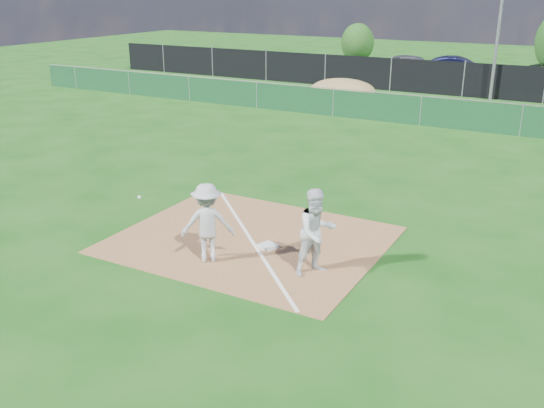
{
  "coord_description": "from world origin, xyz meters",
  "views": [
    {
      "loc": [
        6.75,
        -10.18,
        5.65
      ],
      "look_at": [
        0.57,
        1.0,
        1.0
      ],
      "focal_mm": 40.0,
      "sensor_mm": 36.0,
      "label": 1
    }
  ],
  "objects_px": {
    "runner": "(317,232)",
    "tree_left": "(358,43)",
    "play_at_first": "(207,223)",
    "light_pole": "(500,19)",
    "car_left": "(412,66)",
    "first_base": "(268,246)",
    "car_mid": "(458,70)"
  },
  "relations": [
    {
      "from": "light_pole",
      "to": "first_base",
      "type": "distance_m",
      "value": 22.3
    },
    {
      "from": "first_base",
      "to": "car_left",
      "type": "distance_m",
      "value": 28.16
    },
    {
      "from": "runner",
      "to": "tree_left",
      "type": "bearing_deg",
      "value": 53.96
    },
    {
      "from": "first_base",
      "to": "play_at_first",
      "type": "distance_m",
      "value": 1.66
    },
    {
      "from": "light_pole",
      "to": "tree_left",
      "type": "height_order",
      "value": "light_pole"
    },
    {
      "from": "runner",
      "to": "car_mid",
      "type": "relative_size",
      "value": 0.4
    },
    {
      "from": "runner",
      "to": "tree_left",
      "type": "xyz_separation_m",
      "value": [
        -12.32,
        33.72,
        0.59
      ]
    },
    {
      "from": "car_left",
      "to": "tree_left",
      "type": "bearing_deg",
      "value": 67.89
    },
    {
      "from": "first_base",
      "to": "play_at_first",
      "type": "xyz_separation_m",
      "value": [
        -0.8,
        -1.19,
        0.83
      ]
    },
    {
      "from": "play_at_first",
      "to": "car_mid",
      "type": "distance_m",
      "value": 28.4
    },
    {
      "from": "light_pole",
      "to": "tree_left",
      "type": "xyz_separation_m",
      "value": [
        -11.76,
        11.19,
        -2.49
      ]
    },
    {
      "from": "play_at_first",
      "to": "tree_left",
      "type": "xyz_separation_m",
      "value": [
        -10.05,
        34.31,
        0.62
      ]
    },
    {
      "from": "car_left",
      "to": "play_at_first",
      "type": "bearing_deg",
      "value": -150.97
    },
    {
      "from": "light_pole",
      "to": "car_left",
      "type": "relative_size",
      "value": 1.86
    },
    {
      "from": "play_at_first",
      "to": "runner",
      "type": "distance_m",
      "value": 2.35
    },
    {
      "from": "runner",
      "to": "play_at_first",
      "type": "bearing_deg",
      "value": 138.51
    },
    {
      "from": "light_pole",
      "to": "car_mid",
      "type": "bearing_deg",
      "value": 118.81
    },
    {
      "from": "tree_left",
      "to": "car_left",
      "type": "bearing_deg",
      "value": -42.86
    },
    {
      "from": "play_at_first",
      "to": "runner",
      "type": "xyz_separation_m",
      "value": [
        2.27,
        0.59,
        0.03
      ]
    },
    {
      "from": "runner",
      "to": "car_left",
      "type": "xyz_separation_m",
      "value": [
        -6.48,
        28.3,
        -0.18
      ]
    },
    {
      "from": "light_pole",
      "to": "first_base",
      "type": "relative_size",
      "value": 22.01
    },
    {
      "from": "play_at_first",
      "to": "car_mid",
      "type": "xyz_separation_m",
      "value": [
        -1.18,
        28.37,
        -0.12
      ]
    },
    {
      "from": "first_base",
      "to": "tree_left",
      "type": "distance_m",
      "value": 34.88
    },
    {
      "from": "play_at_first",
      "to": "car_left",
      "type": "bearing_deg",
      "value": 98.28
    },
    {
      "from": "first_base",
      "to": "play_at_first",
      "type": "relative_size",
      "value": 0.15
    },
    {
      "from": "runner",
      "to": "tree_left",
      "type": "relative_size",
      "value": 0.63
    },
    {
      "from": "first_base",
      "to": "tree_left",
      "type": "xyz_separation_m",
      "value": [
        -10.85,
        33.12,
        1.45
      ]
    },
    {
      "from": "play_at_first",
      "to": "car_left",
      "type": "height_order",
      "value": "play_at_first"
    },
    {
      "from": "first_base",
      "to": "car_mid",
      "type": "xyz_separation_m",
      "value": [
        -1.98,
        27.18,
        0.71
      ]
    },
    {
      "from": "runner",
      "to": "car_mid",
      "type": "bearing_deg",
      "value": 40.97
    },
    {
      "from": "first_base",
      "to": "runner",
      "type": "relative_size",
      "value": 0.2
    },
    {
      "from": "play_at_first",
      "to": "runner",
      "type": "relative_size",
      "value": 1.33
    }
  ]
}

